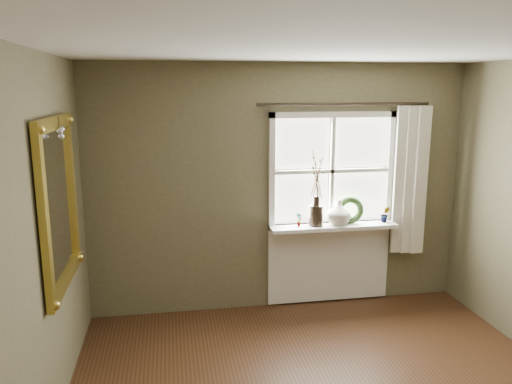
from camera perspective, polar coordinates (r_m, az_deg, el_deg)
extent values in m
plane|color=silver|center=(3.00, 12.93, 16.39)|extent=(4.50, 4.50, 0.00)
cube|color=brown|center=(5.30, 2.68, 0.46)|extent=(4.00, 0.10, 2.60)
cube|color=brown|center=(3.10, -26.73, -9.26)|extent=(0.10, 4.50, 2.60)
cube|color=white|center=(5.46, 8.48, -3.73)|extent=(1.36, 0.06, 0.06)
cube|color=white|center=(5.27, 8.87, 8.72)|extent=(1.36, 0.06, 0.06)
cube|color=white|center=(5.17, 1.81, 2.21)|extent=(0.06, 0.06, 1.24)
cube|color=white|center=(5.58, 15.02, 2.52)|extent=(0.06, 0.06, 1.24)
cube|color=white|center=(5.34, 8.67, 2.39)|extent=(1.24, 0.05, 0.04)
cube|color=white|center=(5.34, 8.67, 2.39)|extent=(0.04, 0.05, 1.12)
cube|color=white|center=(5.23, 5.29, 5.54)|extent=(0.59, 0.01, 0.53)
cube|color=white|center=(5.43, 11.95, 5.57)|extent=(0.59, 0.01, 0.53)
cube|color=white|center=(5.32, 5.16, -0.79)|extent=(0.59, 0.01, 0.53)
cube|color=white|center=(5.53, 11.69, -0.52)|extent=(0.59, 0.01, 0.53)
cube|color=white|center=(5.37, 8.81, -3.90)|extent=(1.36, 0.26, 0.04)
cube|color=white|center=(5.60, 8.31, -7.94)|extent=(1.36, 0.04, 0.88)
cylinder|color=black|center=(5.28, 6.86, -2.67)|extent=(0.20, 0.20, 0.22)
imported|color=beige|center=(5.35, 9.45, -2.31)|extent=(0.30, 0.30, 0.26)
torus|color=#253F1C|center=(5.44, 10.71, -2.36)|extent=(0.30, 0.16, 0.30)
imported|color=#253F1C|center=(5.24, 4.91, -3.16)|extent=(0.09, 0.07, 0.15)
imported|color=#253F1C|center=(5.55, 14.53, -2.48)|extent=(0.11, 0.10, 0.18)
cube|color=beige|center=(5.60, 17.11, 1.24)|extent=(0.36, 0.12, 1.59)
cylinder|color=black|center=(5.25, 10.13, 9.87)|extent=(1.84, 0.03, 0.03)
cube|color=white|center=(4.01, -21.66, -1.25)|extent=(0.02, 0.89, 1.10)
cube|color=#AB9032|center=(3.92, -22.19, 7.28)|extent=(0.05, 1.08, 0.09)
cube|color=#AB9032|center=(4.17, -20.90, -9.25)|extent=(0.05, 1.08, 0.09)
cube|color=#AB9032|center=(3.54, -23.07, -3.04)|extent=(0.05, 0.09, 1.10)
cube|color=#AB9032|center=(4.48, -20.31, 0.17)|extent=(0.05, 0.09, 1.10)
sphere|color=silver|center=(3.88, -21.50, 6.50)|extent=(0.04, 0.04, 0.04)
sphere|color=silver|center=(3.92, -21.37, 5.96)|extent=(0.04, 0.04, 0.04)
sphere|color=silver|center=(3.94, -21.34, 6.73)|extent=(0.04, 0.04, 0.04)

